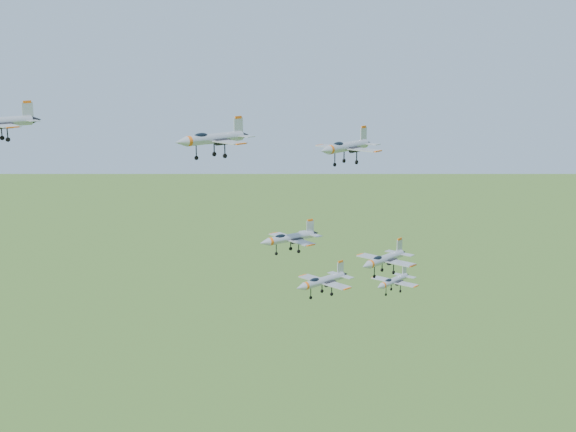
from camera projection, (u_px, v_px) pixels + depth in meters
jet_left_high at (212, 138)px, 111.82m from camera, size 13.25×11.03×3.54m
jet_right_high at (346, 147)px, 101.79m from camera, size 10.87×9.19×2.93m
jet_left_low at (289, 238)px, 132.90m from camera, size 12.22×10.02×3.28m
jet_right_low at (322, 281)px, 115.77m from camera, size 10.79×8.97×2.88m
jet_trail at (384, 259)px, 129.84m from camera, size 12.38×10.43×3.33m
jet_extra at (393, 281)px, 154.15m from camera, size 11.40×9.64×3.08m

